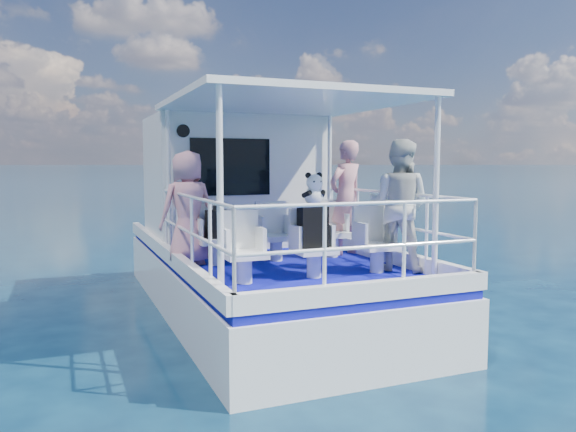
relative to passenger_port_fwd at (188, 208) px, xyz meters
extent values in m
plane|color=#071F34|center=(1.25, -0.34, -1.69)|extent=(2000.00, 2000.00, 0.00)
cube|color=white|center=(1.25, 0.66, -1.69)|extent=(3.00, 7.00, 1.60)
cube|color=#090A85|center=(1.25, 0.66, -0.84)|extent=(2.90, 6.90, 0.10)
cube|color=white|center=(1.25, 1.96, 0.31)|extent=(2.85, 2.00, 2.20)
cube|color=white|center=(1.25, -0.54, 1.45)|extent=(3.00, 3.20, 0.08)
cylinder|color=white|center=(-0.10, -2.04, 0.31)|extent=(0.07, 0.07, 2.20)
cylinder|color=white|center=(2.60, -2.04, 0.31)|extent=(0.07, 0.07, 2.20)
cylinder|color=white|center=(-0.10, 0.86, 0.31)|extent=(0.07, 0.07, 2.20)
cylinder|color=white|center=(2.60, 0.86, 0.31)|extent=(0.07, 0.07, 2.20)
cube|color=silver|center=(0.35, -0.14, -0.60)|extent=(0.48, 0.46, 0.38)
cube|color=silver|center=(1.25, -0.14, -0.60)|extent=(0.48, 0.46, 0.38)
cube|color=silver|center=(2.15, -0.14, -0.60)|extent=(0.48, 0.46, 0.38)
cube|color=silver|center=(0.35, -1.44, -0.60)|extent=(0.48, 0.46, 0.38)
cube|color=silver|center=(1.25, -1.44, -0.60)|extent=(0.48, 0.46, 0.38)
cube|color=silver|center=(2.15, -1.44, -0.60)|extent=(0.48, 0.46, 0.38)
imported|color=pink|center=(0.00, 0.00, 0.00)|extent=(0.66, 0.53, 1.58)
imported|color=#D08690|center=(2.46, 0.00, 0.09)|extent=(0.74, 0.61, 1.76)
imported|color=silver|center=(2.50, -1.40, 0.07)|extent=(1.03, 1.06, 1.72)
cube|color=black|center=(0.36, -0.18, -0.22)|extent=(0.29, 0.17, 0.39)
cube|color=black|center=(1.22, -1.46, -0.15)|extent=(0.35, 0.20, 0.52)
cube|color=black|center=(0.37, -0.17, 0.01)|extent=(0.10, 0.06, 0.06)
camera|label=1|loc=(-1.64, -7.65, 0.61)|focal=35.00mm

